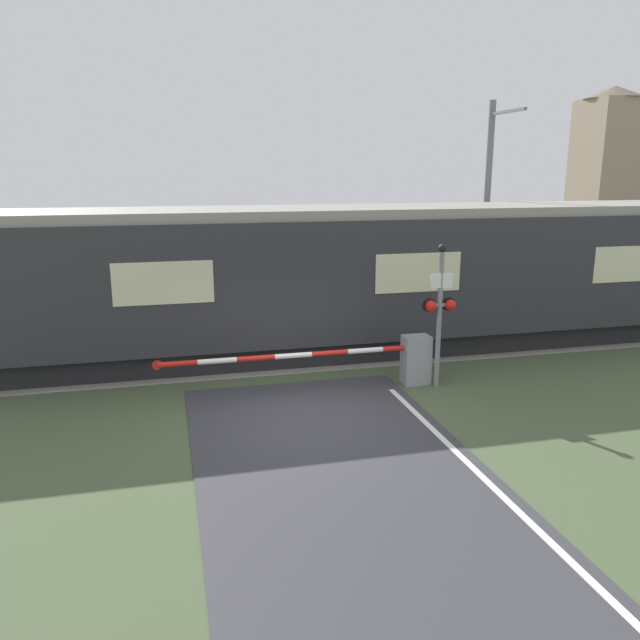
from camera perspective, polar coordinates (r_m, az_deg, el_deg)
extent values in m
plane|color=#475638|center=(12.42, -0.99, -8.79)|extent=(80.00, 80.00, 0.00)
cube|color=gray|center=(16.34, -4.33, -3.21)|extent=(36.00, 3.20, 0.03)
cube|color=#595451|center=(15.64, -3.89, -3.72)|extent=(36.00, 0.08, 0.10)
cube|color=#595451|center=(17.00, -4.74, -2.32)|extent=(36.00, 0.08, 0.10)
cube|color=black|center=(17.10, 6.74, -1.51)|extent=(20.04, 2.61, 0.60)
cube|color=#2D2D33|center=(16.73, 6.91, 4.40)|extent=(21.79, 3.07, 2.96)
cube|color=gray|center=(16.56, 7.07, 9.88)|extent=(21.35, 2.82, 0.24)
cube|color=beige|center=(18.44, 26.48, 4.62)|extent=(2.18, 0.02, 0.95)
cube|color=beige|center=(15.28, 8.98, 4.30)|extent=(2.18, 0.02, 0.95)
cube|color=beige|center=(14.10, -14.13, 3.29)|extent=(2.18, 0.02, 0.95)
cube|color=gray|center=(14.25, 8.76, -3.60)|extent=(0.60, 0.44, 1.11)
cylinder|color=gray|center=(14.16, 8.80, -2.44)|extent=(0.16, 0.16, 0.18)
cylinder|color=red|center=(14.01, 7.28, -2.56)|extent=(0.81, 0.11, 0.11)
cylinder|color=white|center=(13.75, 4.14, -2.80)|extent=(0.81, 0.11, 0.11)
cylinder|color=red|center=(13.53, 0.88, -3.03)|extent=(0.81, 0.11, 0.11)
cylinder|color=white|center=(13.36, -2.47, -3.27)|extent=(0.81, 0.11, 0.11)
cylinder|color=red|center=(13.23, -5.90, -3.50)|extent=(0.81, 0.11, 0.11)
cylinder|color=white|center=(13.15, -9.38, -3.72)|extent=(0.81, 0.11, 0.11)
cylinder|color=red|center=(13.12, -12.90, -3.92)|extent=(0.81, 0.11, 0.11)
cylinder|color=red|center=(13.12, -14.66, -4.02)|extent=(0.20, 0.02, 0.20)
cylinder|color=gray|center=(13.89, 10.83, -0.10)|extent=(0.11, 0.11, 3.00)
cube|color=gray|center=(13.81, 10.89, 1.35)|extent=(0.58, 0.07, 0.07)
sphere|color=red|center=(13.67, 10.10, 1.27)|extent=(0.24, 0.24, 0.24)
sphere|color=red|center=(13.86, 11.84, 1.36)|extent=(0.24, 0.24, 0.24)
cylinder|color=black|center=(13.77, 9.92, 1.36)|extent=(0.30, 0.06, 0.30)
cylinder|color=black|center=(13.96, 11.65, 1.45)|extent=(0.30, 0.06, 0.30)
cube|color=white|center=(13.67, 11.06, 3.53)|extent=(0.51, 0.02, 0.31)
sphere|color=black|center=(13.61, 11.13, 6.46)|extent=(0.18, 0.18, 0.18)
cylinder|color=slate|center=(20.16, 14.94, 9.27)|extent=(0.20, 0.20, 6.74)
cube|color=slate|center=(19.40, 16.82, 17.79)|extent=(0.10, 1.80, 0.08)
cube|color=gray|center=(45.66, 24.73, 12.15)|extent=(3.52, 3.52, 9.09)
cone|color=brown|center=(45.91, 25.37, 18.31)|extent=(3.87, 3.87, 0.80)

